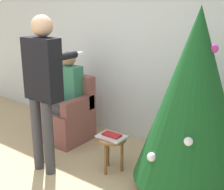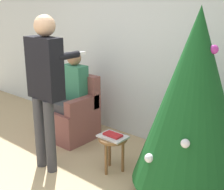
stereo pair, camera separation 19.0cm
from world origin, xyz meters
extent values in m
cube|color=silver|center=(0.00, 2.23, 1.35)|extent=(8.00, 0.06, 2.70)
cylinder|color=brown|center=(1.31, 1.38, 0.08)|extent=(0.10, 0.10, 0.17)
cone|color=#144C1E|center=(1.31, 1.38, 1.05)|extent=(1.17, 1.17, 1.77)
sphere|color=white|center=(1.10, 0.95, 0.52)|extent=(0.09, 0.09, 0.09)
sphere|color=#B23399|center=(1.45, 1.41, 1.54)|extent=(0.09, 0.09, 0.09)
sphere|color=white|center=(1.44, 1.00, 0.76)|extent=(0.08, 0.08, 0.08)
sphere|color=#2856B2|center=(0.99, 1.56, 0.87)|extent=(0.11, 0.11, 0.11)
cube|color=brown|center=(-0.65, 1.53, 0.23)|extent=(0.60, 0.63, 0.47)
cube|color=brown|center=(-0.65, 1.77, 0.70)|extent=(0.60, 0.14, 0.47)
cube|color=brown|center=(-0.89, 1.53, 0.57)|extent=(0.12, 0.57, 0.20)
cube|color=brown|center=(-0.41, 1.53, 0.57)|extent=(0.12, 0.57, 0.20)
cylinder|color=#38383D|center=(-0.75, 1.33, 0.23)|extent=(0.11, 0.11, 0.47)
cylinder|color=#38383D|center=(-0.55, 1.33, 0.23)|extent=(0.11, 0.11, 0.47)
cube|color=#38383D|center=(-0.65, 1.48, 0.53)|extent=(0.32, 0.40, 0.12)
cube|color=#337A5B|center=(-0.65, 1.63, 0.84)|extent=(0.36, 0.20, 0.50)
sphere|color=#936B4C|center=(-0.65, 1.63, 1.19)|extent=(0.20, 0.20, 0.20)
cylinder|color=#38383D|center=(-0.34, 0.74, 0.44)|extent=(0.12, 0.12, 0.88)
cylinder|color=#38383D|center=(-0.14, 0.74, 0.44)|extent=(0.12, 0.12, 0.88)
cube|color=black|center=(-0.24, 0.80, 1.23)|extent=(0.44, 0.20, 0.70)
sphere|color=tan|center=(-0.24, 0.84, 1.70)|extent=(0.24, 0.24, 0.24)
cylinder|color=black|center=(-0.43, 0.99, 1.37)|extent=(0.08, 0.30, 0.08)
cylinder|color=black|center=(-0.05, 0.99, 1.37)|extent=(0.08, 0.30, 0.08)
cube|color=white|center=(-0.05, 1.18, 1.37)|extent=(0.04, 0.14, 0.04)
cylinder|color=brown|center=(0.41, 1.22, 0.42)|extent=(0.34, 0.34, 0.03)
cylinder|color=brown|center=(0.41, 1.10, 0.20)|extent=(0.04, 0.04, 0.40)
cylinder|color=brown|center=(0.52, 1.28, 0.20)|extent=(0.04, 0.04, 0.40)
cylinder|color=brown|center=(0.31, 1.28, 0.20)|extent=(0.04, 0.04, 0.40)
cube|color=silver|center=(0.41, 1.22, 0.44)|extent=(0.33, 0.23, 0.02)
cube|color=#B21E23|center=(0.41, 1.22, 0.47)|extent=(0.22, 0.12, 0.02)
camera|label=1|loc=(2.42, -1.44, 1.97)|focal=50.00mm
camera|label=2|loc=(2.57, -1.32, 1.97)|focal=50.00mm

